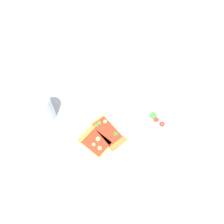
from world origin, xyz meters
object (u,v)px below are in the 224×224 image
Objects in this scene: pizza_slice_far at (94,141)px; pizza_slice_near at (109,134)px; paper_napkin at (114,93)px; pepper_shaker at (144,102)px; plate at (102,138)px; salad_bowl at (155,122)px; soda_glass at (44,110)px.

pizza_slice_near is at bearing -128.86° from pizza_slice_far.
pepper_shaker is at bearing 175.02° from paper_napkin.
pizza_slice_far is at bearing 57.49° from plate.
pepper_shaker reaches higher than pizza_slice_far.
plate is 0.04m from pizza_slice_far.
salad_bowl reaches higher than plate.
plate reaches higher than paper_napkin.
pepper_shaker is at bearing -117.42° from pizza_slice_far.
paper_napkin is (0.07, -0.21, -0.02)m from pizza_slice_near.
soda_glass is 0.33m from paper_napkin.
paper_napkin is at bearing -71.77° from pizza_slice_near.
plate is 1.61× the size of paper_napkin.
pizza_slice_far is 1.87× the size of pepper_shaker.
plate is at bearing 63.30° from pepper_shaker.
paper_napkin is (0.23, -0.09, -0.03)m from salad_bowl.
paper_napkin is at bearing -133.88° from soda_glass.
pizza_slice_far is at bearing 40.35° from salad_bowl.
soda_glass reaches higher than pizza_slice_far.
soda_glass is at bearing -6.75° from pizza_slice_far.
pizza_slice_near is (-0.02, -0.02, 0.01)m from plate.
salad_bowl is 0.82× the size of soda_glass.
salad_bowl is 0.11m from pepper_shaker.
salad_bowl reaches higher than paper_napkin.
plate is at bearing -122.51° from pizza_slice_far.
pizza_slice_near is 0.22m from paper_napkin.
soda_glass is at bearing 17.53° from salad_bowl.
soda_glass reaches higher than plate.
soda_glass is 1.71× the size of pepper_shaker.
salad_bowl is at bearing -143.38° from pizza_slice_near.
pizza_slice_far reaches higher than paper_napkin.
pizza_slice_far is 0.26m from paper_napkin.
pizza_slice_far reaches higher than pizza_slice_near.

